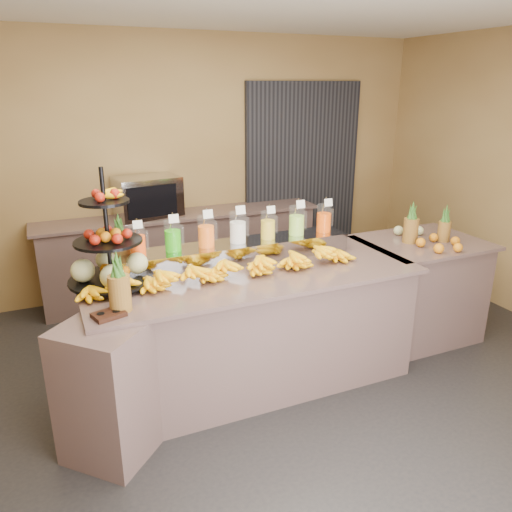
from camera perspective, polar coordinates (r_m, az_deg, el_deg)
ground at (r=3.94m, az=1.42°, el=-16.00°), size 6.00×6.00×0.00m
room_envelope at (r=4.04m, az=-0.74°, el=13.57°), size 6.04×5.02×2.82m
buffet_counter at (r=3.86m, az=-1.75°, el=-8.68°), size 2.75×1.25×0.93m
right_counter at (r=4.87m, az=17.87°, el=-3.55°), size 1.08×0.88×0.93m
back_ledge at (r=5.64m, az=-8.26°, el=0.27°), size 3.10×0.55×0.93m
pitcher_tray at (r=3.96m, az=-2.06°, el=0.54°), size 1.85×0.30×0.15m
juice_pitcher_orange_a at (r=3.71m, az=-13.37°, el=1.50°), size 0.12×0.12×0.28m
juice_pitcher_green at (r=3.75m, az=-9.49°, el=2.09°), size 0.13×0.13×0.30m
juice_pitcher_orange_b at (r=3.82m, az=-5.72°, el=2.61°), size 0.13×0.13×0.31m
juice_pitcher_milk at (r=3.91m, az=-2.09°, el=3.08°), size 0.13×0.14×0.32m
juice_pitcher_lemon at (r=4.01m, az=1.37°, el=3.36°), size 0.12×0.12×0.29m
juice_pitcher_lime at (r=4.12m, az=4.66°, el=3.85°), size 0.13×0.13×0.31m
juice_pitcher_orange_c at (r=4.24m, az=7.76°, el=4.15°), size 0.13×0.13×0.30m
banana_heap at (r=3.63m, az=-3.41°, el=-1.05°), size 2.11×0.19×0.18m
fruit_stand at (r=3.56m, az=-15.79°, el=0.01°), size 0.62×0.62×0.83m
condiment_caddy at (r=3.16m, az=-16.48°, el=-6.44°), size 0.21×0.18×0.03m
pineapple_left_a at (r=3.17m, az=-15.35°, el=-3.64°), size 0.14×0.14×0.39m
pineapple_left_b at (r=3.82m, az=-15.20°, el=0.73°), size 0.16×0.16×0.45m
right_fruit_pile at (r=4.61m, az=19.54°, el=2.04°), size 0.41×0.39×0.22m
oven_warmer at (r=5.38m, az=-12.30°, el=6.62°), size 0.69×0.52×0.43m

